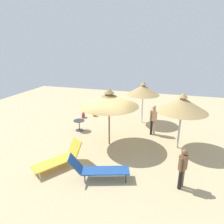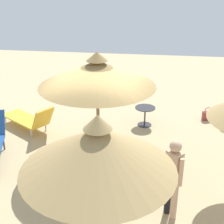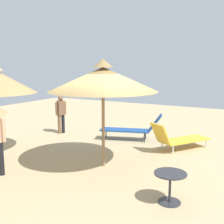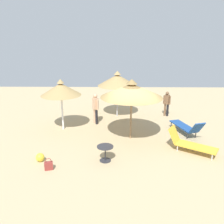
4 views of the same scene
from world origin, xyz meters
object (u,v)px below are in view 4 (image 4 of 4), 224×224
parasol_umbrella_far_left (132,90)px  lounge_chair_back (190,143)px  parasol_umbrella_edge (117,80)px  parasol_umbrella_front (61,89)px  beach_ball (40,157)px  person_standing_center (95,107)px  person_standing_far_right (167,102)px  side_table_round (105,151)px  handbag (49,165)px  lounge_chair_near_right (187,127)px

parasol_umbrella_far_left → lounge_chair_back: 3.42m
parasol_umbrella_edge → parasol_umbrella_front: (-2.22, 2.86, -0.07)m
parasol_umbrella_edge → beach_ball: parasol_umbrella_edge is taller
person_standing_center → parasol_umbrella_edge: bearing=-41.8°
parasol_umbrella_front → lounge_chair_back: (-2.45, -5.93, -1.77)m
beach_ball → lounge_chair_back: bearing=-81.2°
parasol_umbrella_front → person_standing_far_right: 6.43m
parasol_umbrella_far_left → lounge_chair_back: (-1.35, -2.44, -1.97)m
parasol_umbrella_edge → person_standing_center: 2.19m
lounge_chair_back → parasol_umbrella_front: bearing=67.5°
person_standing_far_right → parasol_umbrella_far_left: bearing=145.0°
parasol_umbrella_front → side_table_round: size_ratio=4.12×
parasol_umbrella_front → person_standing_far_right: (2.30, -5.86, -1.31)m
handbag → person_standing_center: bearing=-15.6°
person_standing_center → beach_ball: (-4.27, 1.86, -0.82)m
person_standing_far_right → handbag: (-6.30, 5.57, -0.69)m
side_table_round → beach_ball: (-0.09, 2.57, -0.26)m
lounge_chair_near_right → side_table_round: bearing=123.8°
parasol_umbrella_far_left → handbag: (-2.90, 3.19, -2.19)m
parasol_umbrella_front → lounge_chair_near_right: size_ratio=1.17×
beach_ball → person_standing_center: bearing=-23.5°
parasol_umbrella_edge → beach_ball: bearing=151.4°
parasol_umbrella_edge → parasol_umbrella_front: bearing=127.8°
lounge_chair_back → parasol_umbrella_far_left: bearing=61.1°
handbag → lounge_chair_back: bearing=-74.6°
parasol_umbrella_edge → handbag: 7.04m
parasol_umbrella_far_left → parasol_umbrella_edge: (3.32, 0.63, -0.14)m
parasol_umbrella_front → person_standing_center: parasol_umbrella_front is taller
person_standing_center → person_standing_far_right: person_standing_center is taller
parasol_umbrella_far_left → handbag: 4.84m
parasol_umbrella_front → person_standing_far_right: size_ratio=1.76×
parasol_umbrella_edge → person_standing_far_right: size_ratio=1.82×
person_standing_center → beach_ball: bearing=156.5°
parasol_umbrella_edge → side_table_round: parasol_umbrella_edge is taller
parasol_umbrella_far_left → side_table_round: bearing=153.1°
lounge_chair_near_right → person_standing_far_right: person_standing_far_right is taller
person_standing_center → side_table_round: size_ratio=2.65×
parasol_umbrella_edge → parasol_umbrella_front: parasol_umbrella_edge is taller
lounge_chair_near_right → parasol_umbrella_far_left: bearing=98.5°
parasol_umbrella_far_left → beach_ball: parasol_umbrella_far_left is taller
lounge_chair_near_right → person_standing_far_right: 3.04m
person_standing_far_right → side_table_round: 6.63m
person_standing_far_right → beach_ball: bearing=133.2°
handbag → beach_ball: bearing=39.7°
person_standing_far_right → handbag: bearing=138.5°
parasol_umbrella_far_left → handbag: size_ratio=6.19×
side_table_round → parasol_umbrella_front: bearing=35.5°
lounge_chair_back → side_table_round: size_ratio=3.15×
parasol_umbrella_edge → handbag: (-6.22, 2.56, -2.06)m
lounge_chair_near_right → handbag: bearing=119.0°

